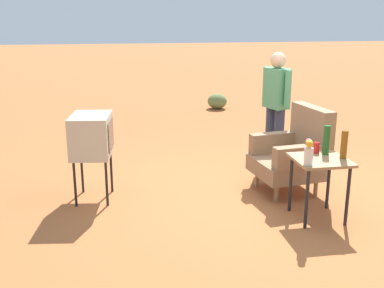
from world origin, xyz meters
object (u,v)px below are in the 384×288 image
armchair (295,153)px  person_standing (276,102)px  side_table (320,168)px  tv_on_stand (92,136)px  bottle_wine_green (326,140)px  soda_can_red (316,148)px  flower_vase (309,151)px  bottle_tall_amber (344,145)px

armchair → person_standing: (-1.00, 0.09, 0.44)m
side_table → person_standing: 1.86m
tv_on_stand → bottle_wine_green: tv_on_stand is taller
side_table → soda_can_red: soda_can_red is taller
armchair → person_standing: 1.09m
side_table → bottle_wine_green: 0.32m
armchair → flower_vase: bearing=-14.8°
soda_can_red → side_table: bearing=-10.1°
person_standing → flower_vase: 2.03m
armchair → side_table: size_ratio=1.57×
tv_on_stand → bottle_wine_green: (0.81, 2.52, 0.05)m
side_table → bottle_tall_amber: size_ratio=2.25×
tv_on_stand → bottle_tall_amber: (0.98, 2.64, 0.04)m
side_table → bottle_tall_amber: 0.35m
tv_on_stand → person_standing: size_ratio=0.63×
bottle_tall_amber → soda_can_red: bearing=-137.5°
bottle_tall_amber → bottle_wine_green: 0.20m
tv_on_stand → bottle_wine_green: bearing=72.1°
armchair → bottle_wine_green: bearing=6.2°
person_standing → soda_can_red: (1.62, -0.10, -0.20)m
bottle_tall_amber → tv_on_stand: bearing=-110.4°
armchair → bottle_tall_amber: (0.84, 0.19, 0.33)m
soda_can_red → tv_on_stand: bearing=-107.3°
bottle_wine_green → side_table: bearing=-40.0°
person_standing → bottle_wine_green: 1.68m
person_standing → bottle_tall_amber: 1.85m
side_table → soda_can_red: bearing=169.9°
bottle_wine_green → armchair: bearing=-173.8°
bottle_wine_green → tv_on_stand: bearing=-107.9°
armchair → soda_can_red: 0.67m
person_standing → flower_vase: size_ratio=6.19×
side_table → person_standing: bearing=175.8°
armchair → flower_vase: armchair is taller
armchair → tv_on_stand: (-0.14, -2.44, 0.28)m
bottle_tall_amber → soda_can_red: 0.31m
tv_on_stand → flower_vase: tv_on_stand is taller
tv_on_stand → flower_vase: bearing=62.5°
person_standing → bottle_tall_amber: bearing=3.2°
tv_on_stand → bottle_tall_amber: size_ratio=3.43×
bottle_tall_amber → flower_vase: (0.15, -0.46, -0.00)m
tv_on_stand → armchair: bearing=86.8°
side_table → bottle_wine_green: (-0.14, 0.12, 0.26)m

